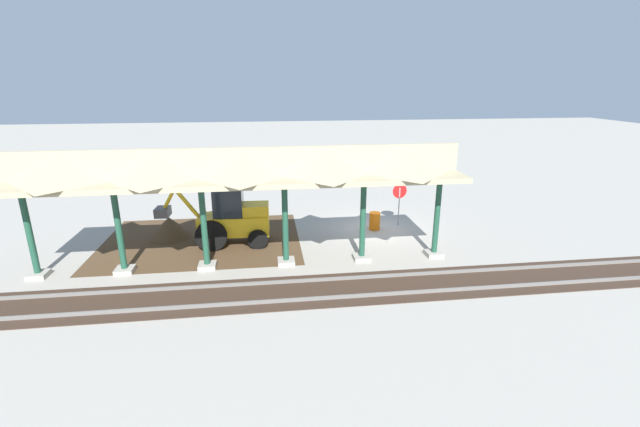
# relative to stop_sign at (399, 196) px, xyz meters

# --- Properties ---
(ground_plane) EXTENTS (120.00, 120.00, 0.00)m
(ground_plane) POSITION_rel_stop_sign_xyz_m (1.28, 0.41, -1.60)
(ground_plane) COLOR #9E998E
(dirt_work_zone) EXTENTS (9.18, 7.00, 0.01)m
(dirt_work_zone) POSITION_rel_stop_sign_xyz_m (9.97, 0.99, -1.60)
(dirt_work_zone) COLOR #4C3823
(dirt_work_zone) RESTS_ON ground
(platform_canopy) EXTENTS (17.27, 3.20, 4.90)m
(platform_canopy) POSITION_rel_stop_sign_xyz_m (7.75, 4.24, 2.56)
(platform_canopy) COLOR #9E998E
(platform_canopy) RESTS_ON ground
(rail_tracks) EXTENTS (60.00, 2.58, 0.15)m
(rail_tracks) POSITION_rel_stop_sign_xyz_m (1.28, 6.80, -1.57)
(rail_tracks) COLOR slate
(rail_tracks) RESTS_ON ground
(stop_sign) EXTENTS (0.76, 0.09, 2.23)m
(stop_sign) POSITION_rel_stop_sign_xyz_m (0.00, 0.00, 0.00)
(stop_sign) COLOR gray
(stop_sign) RESTS_ON ground
(backhoe) EXTENTS (5.07, 1.78, 2.82)m
(backhoe) POSITION_rel_stop_sign_xyz_m (8.52, 1.65, -0.33)
(backhoe) COLOR yellow
(backhoe) RESTS_ON ground
(dirt_mound) EXTENTS (4.27, 4.27, 2.04)m
(dirt_mound) POSITION_rel_stop_sign_xyz_m (11.57, 0.32, -1.60)
(dirt_mound) COLOR #4C3823
(dirt_mound) RESTS_ON ground
(traffic_barrel) EXTENTS (0.56, 0.56, 0.90)m
(traffic_barrel) POSITION_rel_stop_sign_xyz_m (1.41, 0.53, -1.15)
(traffic_barrel) COLOR orange
(traffic_barrel) RESTS_ON ground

